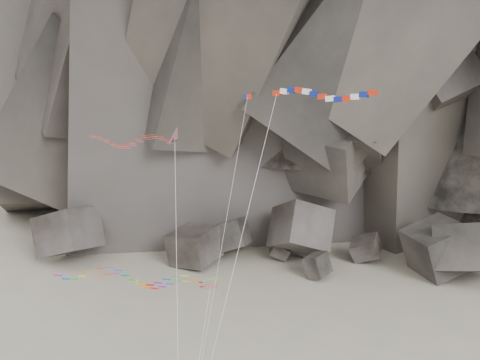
% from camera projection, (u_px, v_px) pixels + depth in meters
% --- Properties ---
extents(headland, '(110.00, 70.00, 84.00)m').
position_uv_depth(headland, '(306.00, 2.00, 106.48)').
color(headland, '#4A443C').
rests_on(headland, ground).
extents(boulder_field, '(68.69, 17.98, 10.75)m').
position_uv_depth(boulder_field, '(293.00, 249.00, 79.39)').
color(boulder_field, '#47423F').
rests_on(boulder_field, ground).
extents(delta_kite, '(12.66, 14.31, 23.02)m').
position_uv_depth(delta_kite, '(127.00, 140.00, 46.03)').
color(delta_kite, red).
rests_on(delta_kite, ground).
extents(banner_kite, '(12.15, 17.57, 26.21)m').
position_uv_depth(banner_kite, '(321.00, 97.00, 44.07)').
color(banner_kite, red).
rests_on(banner_kite, ground).
extents(parafoil_kite, '(15.43, 11.86, 10.71)m').
position_uv_depth(parafoil_kite, '(127.00, 277.00, 46.31)').
color(parafoil_kite, '#B9D90C').
rests_on(parafoil_kite, ground).
extents(pennant_kite, '(2.44, 12.21, 25.77)m').
position_uv_depth(pennant_kite, '(235.00, 168.00, 40.78)').
color(pennant_kite, red).
rests_on(pennant_kite, ground).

